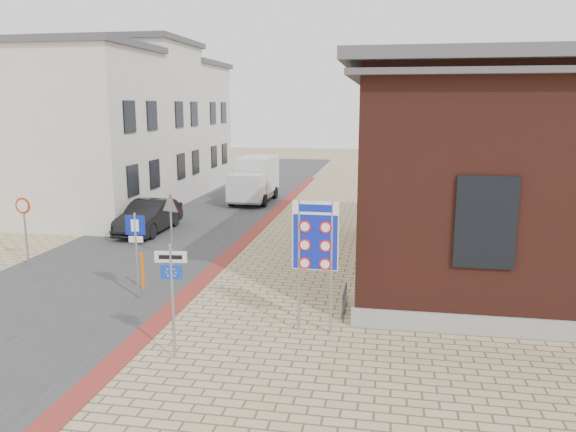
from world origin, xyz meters
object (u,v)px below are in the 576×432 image
Objects in this scene: box_truck at (254,179)px; border_sign at (315,238)px; parking_sign at (136,241)px; sedan at (149,217)px; bollard at (143,271)px; essen_sign at (172,283)px.

border_sign is (5.85, -18.21, 1.06)m from box_truck.
border_sign is at bearing -22.40° from parking_sign.
bollard is (3.00, -7.31, -0.15)m from sedan.
essen_sign is at bearing -63.70° from sedan.
border_sign is at bearing 28.30° from essen_sign.
box_truck is 16.72m from parking_sign.
sedan is 3.85× the size of bollard.
parking_sign is at bearing -68.06° from sedan.
box_truck is 1.94× the size of parking_sign.
border_sign reaches higher than parking_sign.
essen_sign is 5.25m from bollard.
parking_sign is at bearing -87.45° from box_truck.
box_truck is at bearing 85.23° from parking_sign.
box_truck is at bearing 91.07° from bollard.
sedan is at bearing -106.84° from box_truck.
bollard is at bearing -88.24° from box_truck.
box_truck is at bearing 91.72° from essen_sign.
border_sign is 2.92× the size of bollard.
sedan is at bearing 132.80° from border_sign.
parking_sign is at bearing -73.78° from bollard.
box_truck is at bearing 72.69° from sedan.
border_sign is at bearing -22.87° from bollard.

